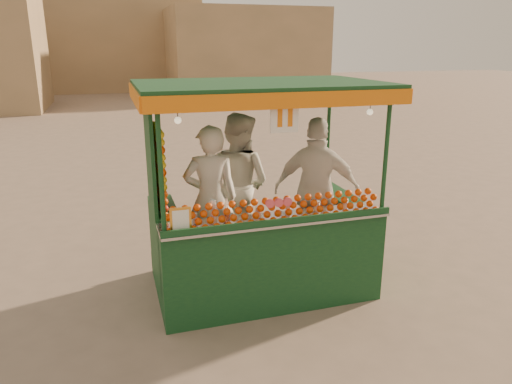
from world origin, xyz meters
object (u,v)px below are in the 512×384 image
object	(u,v)px
juice_cart	(257,228)
vendor_right	(317,191)
vendor_left	(211,199)
vendor_middle	(238,184)

from	to	relation	value
juice_cart	vendor_right	xyz separation A→B (m)	(0.78, 0.09, 0.36)
vendor_left	vendor_middle	bearing A→B (deg)	-131.97
vendor_left	vendor_middle	xyz separation A→B (m)	(0.44, 0.40, 0.03)
vendor_middle	vendor_right	xyz separation A→B (m)	(0.84, -0.54, -0.01)
vendor_middle	vendor_right	world-z (taller)	vendor_middle
vendor_left	vendor_right	bearing A→B (deg)	179.47
vendor_left	vendor_middle	distance (m)	0.59
vendor_left	juice_cart	bearing A→B (deg)	161.25
juice_cart	vendor_left	world-z (taller)	juice_cart
juice_cart	vendor_middle	size ratio (longest dim) A/B	1.52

